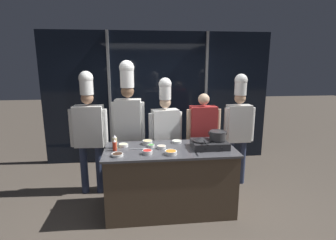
{
  "coord_description": "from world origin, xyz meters",
  "views": [
    {
      "loc": [
        -0.41,
        -3.42,
        2.09
      ],
      "look_at": [
        0.0,
        0.25,
        1.27
      ],
      "focal_mm": 28.0,
      "sensor_mm": 36.0,
      "label": 1
    }
  ],
  "objects_px": {
    "chef_head": "(89,126)",
    "chef_sous": "(128,116)",
    "person_guest": "(203,132)",
    "prep_bowl_soy_glaze": "(117,155)",
    "prep_bowl_noodles": "(123,145)",
    "prep_bowl_scallions": "(151,146)",
    "prep_bowl_ginger": "(147,142)",
    "chef_line": "(165,127)",
    "frying_pan": "(202,139)",
    "squeeze_bottle_chili": "(115,145)",
    "prep_bowl_bell_pepper": "(147,152)",
    "prep_bowl_bean_sprouts": "(177,141)",
    "squeeze_bottle_oil": "(115,142)",
    "stock_pot": "(218,135)",
    "portable_stove": "(209,144)",
    "prep_bowl_carrots": "(171,152)",
    "chef_pastry": "(239,122)",
    "prep_bowl_chicken": "(161,147)",
    "serving_spoon_slotted": "(142,149)"
  },
  "relations": [
    {
      "from": "prep_bowl_bell_pepper",
      "to": "frying_pan",
      "type": "bearing_deg",
      "value": 12.45
    },
    {
      "from": "chef_sous",
      "to": "person_guest",
      "type": "bearing_deg",
      "value": -175.77
    },
    {
      "from": "chef_head",
      "to": "chef_pastry",
      "type": "relative_size",
      "value": 1.03
    },
    {
      "from": "stock_pot",
      "to": "prep_bowl_noodles",
      "type": "height_order",
      "value": "stock_pot"
    },
    {
      "from": "squeeze_bottle_oil",
      "to": "prep_bowl_soy_glaze",
      "type": "bearing_deg",
      "value": -80.03
    },
    {
      "from": "frying_pan",
      "to": "prep_bowl_soy_glaze",
      "type": "distance_m",
      "value": 1.16
    },
    {
      "from": "prep_bowl_soy_glaze",
      "to": "prep_bowl_chicken",
      "type": "xyz_separation_m",
      "value": [
        0.58,
        0.24,
        0.0
      ]
    },
    {
      "from": "prep_bowl_soy_glaze",
      "to": "prep_bowl_bean_sprouts",
      "type": "height_order",
      "value": "same"
    },
    {
      "from": "portable_stove",
      "to": "stock_pot",
      "type": "xyz_separation_m",
      "value": [
        0.11,
        0.0,
        0.12
      ]
    },
    {
      "from": "stock_pot",
      "to": "prep_bowl_bell_pepper",
      "type": "distance_m",
      "value": 1.01
    },
    {
      "from": "squeeze_bottle_oil",
      "to": "prep_bowl_soy_glaze",
      "type": "relative_size",
      "value": 1.26
    },
    {
      "from": "prep_bowl_ginger",
      "to": "prep_bowl_noodles",
      "type": "xyz_separation_m",
      "value": [
        -0.34,
        -0.07,
        -0.01
      ]
    },
    {
      "from": "chef_line",
      "to": "prep_bowl_carrots",
      "type": "bearing_deg",
      "value": 78.98
    },
    {
      "from": "chef_head",
      "to": "chef_sous",
      "type": "distance_m",
      "value": 0.62
    },
    {
      "from": "prep_bowl_noodles",
      "to": "person_guest",
      "type": "height_order",
      "value": "person_guest"
    },
    {
      "from": "prep_bowl_scallions",
      "to": "prep_bowl_ginger",
      "type": "distance_m",
      "value": 0.15
    },
    {
      "from": "frying_pan",
      "to": "prep_bowl_scallions",
      "type": "bearing_deg",
      "value": 171.3
    },
    {
      "from": "frying_pan",
      "to": "prep_bowl_bean_sprouts",
      "type": "distance_m",
      "value": 0.43
    },
    {
      "from": "squeeze_bottle_oil",
      "to": "prep_bowl_bean_sprouts",
      "type": "height_order",
      "value": "squeeze_bottle_oil"
    },
    {
      "from": "prep_bowl_ginger",
      "to": "prep_bowl_chicken",
      "type": "height_order",
      "value": "prep_bowl_ginger"
    },
    {
      "from": "prep_bowl_noodles",
      "to": "chef_pastry",
      "type": "height_order",
      "value": "chef_pastry"
    },
    {
      "from": "prep_bowl_soy_glaze",
      "to": "prep_bowl_noodles",
      "type": "bearing_deg",
      "value": 81.3
    },
    {
      "from": "prep_bowl_soy_glaze",
      "to": "chef_sous",
      "type": "height_order",
      "value": "chef_sous"
    },
    {
      "from": "person_guest",
      "to": "serving_spoon_slotted",
      "type": "bearing_deg",
      "value": 31.54
    },
    {
      "from": "squeeze_bottle_oil",
      "to": "prep_bowl_noodles",
      "type": "bearing_deg",
      "value": 24.52
    },
    {
      "from": "squeeze_bottle_oil",
      "to": "chef_sous",
      "type": "relative_size",
      "value": 0.09
    },
    {
      "from": "prep_bowl_scallions",
      "to": "prep_bowl_bean_sprouts",
      "type": "height_order",
      "value": "prep_bowl_scallions"
    },
    {
      "from": "prep_bowl_soy_glaze",
      "to": "prep_bowl_bean_sprouts",
      "type": "xyz_separation_m",
      "value": [
        0.83,
        0.48,
        -0.0
      ]
    },
    {
      "from": "squeeze_bottle_oil",
      "to": "squeeze_bottle_chili",
      "type": "relative_size",
      "value": 1.21
    },
    {
      "from": "squeeze_bottle_chili",
      "to": "prep_bowl_scallions",
      "type": "height_order",
      "value": "squeeze_bottle_chili"
    },
    {
      "from": "chef_head",
      "to": "person_guest",
      "type": "bearing_deg",
      "value": -176.51
    },
    {
      "from": "prep_bowl_noodles",
      "to": "chef_sous",
      "type": "distance_m",
      "value": 0.61
    },
    {
      "from": "chef_line",
      "to": "squeeze_bottle_chili",
      "type": "bearing_deg",
      "value": 31.11
    },
    {
      "from": "prep_bowl_bean_sprouts",
      "to": "prep_bowl_carrots",
      "type": "bearing_deg",
      "value": -106.86
    },
    {
      "from": "frying_pan",
      "to": "prep_bowl_ginger",
      "type": "relative_size",
      "value": 3.2
    },
    {
      "from": "squeeze_bottle_oil",
      "to": "chef_head",
      "type": "height_order",
      "value": "chef_head"
    },
    {
      "from": "squeeze_bottle_chili",
      "to": "prep_bowl_bell_pepper",
      "type": "relative_size",
      "value": 1.19
    },
    {
      "from": "prep_bowl_noodles",
      "to": "prep_bowl_bell_pepper",
      "type": "height_order",
      "value": "prep_bowl_bell_pepper"
    },
    {
      "from": "prep_bowl_scallions",
      "to": "chef_line",
      "type": "xyz_separation_m",
      "value": [
        0.25,
        0.57,
        0.12
      ]
    },
    {
      "from": "squeeze_bottle_chili",
      "to": "chef_head",
      "type": "xyz_separation_m",
      "value": [
        -0.44,
        0.65,
        0.12
      ]
    },
    {
      "from": "serving_spoon_slotted",
      "to": "prep_bowl_ginger",
      "type": "bearing_deg",
      "value": 70.04
    },
    {
      "from": "prep_bowl_ginger",
      "to": "chef_head",
      "type": "bearing_deg",
      "value": 154.82
    },
    {
      "from": "prep_bowl_bean_sprouts",
      "to": "chef_pastry",
      "type": "relative_size",
      "value": 0.08
    },
    {
      "from": "prep_bowl_ginger",
      "to": "person_guest",
      "type": "height_order",
      "value": "person_guest"
    },
    {
      "from": "prep_bowl_bell_pepper",
      "to": "prep_bowl_bean_sprouts",
      "type": "xyz_separation_m",
      "value": [
        0.45,
        0.44,
        -0.01
      ]
    },
    {
      "from": "portable_stove",
      "to": "chef_sous",
      "type": "height_order",
      "value": "chef_sous"
    },
    {
      "from": "portable_stove",
      "to": "prep_bowl_soy_glaze",
      "type": "distance_m",
      "value": 1.27
    },
    {
      "from": "chef_head",
      "to": "chef_sous",
      "type": "height_order",
      "value": "chef_sous"
    },
    {
      "from": "portable_stove",
      "to": "prep_bowl_ginger",
      "type": "distance_m",
      "value": 0.89
    },
    {
      "from": "prep_bowl_carrots",
      "to": "chef_sous",
      "type": "distance_m",
      "value": 1.12
    }
  ]
}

